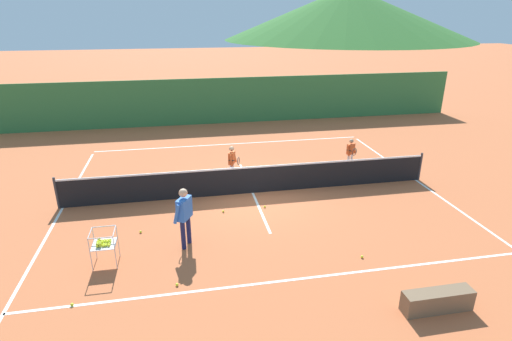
% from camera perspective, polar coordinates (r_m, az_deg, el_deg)
% --- Properties ---
extents(ground_plane, '(120.00, 120.00, 0.00)m').
position_cam_1_polar(ground_plane, '(14.02, -0.48, -3.15)').
color(ground_plane, '#BC6038').
extents(line_baseline_near, '(12.30, 0.08, 0.01)m').
position_cam_1_polar(line_baseline_near, '(9.83, 4.89, -15.03)').
color(line_baseline_near, white).
rests_on(line_baseline_near, ground).
extents(line_baseline_far, '(12.30, 0.08, 0.01)m').
position_cam_1_polar(line_baseline_far, '(19.22, -3.49, 3.74)').
color(line_baseline_far, white).
rests_on(line_baseline_far, ground).
extents(line_sideline_west, '(0.08, 10.59, 0.01)m').
position_cam_1_polar(line_sideline_west, '(14.37, -25.46, -4.74)').
color(line_sideline_west, white).
rests_on(line_sideline_west, ground).
extents(line_sideline_east, '(0.08, 10.59, 0.01)m').
position_cam_1_polar(line_sideline_east, '(16.19, 21.46, -1.23)').
color(line_sideline_east, white).
rests_on(line_sideline_east, ground).
extents(line_service_center, '(0.08, 5.62, 0.01)m').
position_cam_1_polar(line_service_center, '(14.02, -0.48, -3.14)').
color(line_service_center, white).
rests_on(line_service_center, ground).
extents(tennis_net, '(12.58, 0.08, 1.05)m').
position_cam_1_polar(tennis_net, '(13.82, -0.48, -1.27)').
color(tennis_net, '#333338').
rests_on(tennis_net, ground).
extents(instructor, '(0.53, 0.83, 1.65)m').
position_cam_1_polar(instructor, '(10.72, -10.02, -5.76)').
color(instructor, '#191E4C').
rests_on(instructor, ground).
extents(student_0, '(0.41, 0.70, 1.30)m').
position_cam_1_polar(student_0, '(14.83, -3.36, 1.48)').
color(student_0, silver).
rests_on(student_0, ground).
extents(student_1, '(0.48, 0.62, 1.20)m').
position_cam_1_polar(student_1, '(16.41, 13.15, 2.71)').
color(student_1, silver).
rests_on(student_1, ground).
extents(ball_cart, '(0.58, 0.58, 0.90)m').
position_cam_1_polar(ball_cart, '(10.69, -20.62, -9.50)').
color(ball_cart, '#B7B7BC').
rests_on(ball_cart, ground).
extents(tennis_ball_0, '(0.07, 0.07, 0.07)m').
position_cam_1_polar(tennis_ball_0, '(12.04, -15.87, -8.26)').
color(tennis_ball_0, yellow).
rests_on(tennis_ball_0, ground).
extents(tennis_ball_1, '(0.07, 0.07, 0.07)m').
position_cam_1_polar(tennis_ball_1, '(9.88, -24.38, -16.74)').
color(tennis_ball_1, yellow).
rests_on(tennis_ball_1, ground).
extents(tennis_ball_2, '(0.07, 0.07, 0.07)m').
position_cam_1_polar(tennis_ball_2, '(12.99, 1.23, -5.08)').
color(tennis_ball_2, yellow).
rests_on(tennis_ball_2, ground).
extents(tennis_ball_3, '(0.07, 0.07, 0.07)m').
position_cam_1_polar(tennis_ball_3, '(12.74, -4.61, -5.72)').
color(tennis_ball_3, yellow).
rests_on(tennis_ball_3, ground).
extents(tennis_ball_4, '(0.07, 0.07, 0.07)m').
position_cam_1_polar(tennis_ball_4, '(9.78, -11.01, -15.41)').
color(tennis_ball_4, yellow).
rests_on(tennis_ball_4, ground).
extents(tennis_ball_5, '(0.07, 0.07, 0.07)m').
position_cam_1_polar(tennis_ball_5, '(10.87, 14.63, -11.61)').
color(tennis_ball_5, yellow).
rests_on(tennis_ball_5, ground).
extents(windscreen_fence, '(27.05, 0.08, 2.49)m').
position_cam_1_polar(windscreen_fence, '(22.68, -4.87, 9.69)').
color(windscreen_fence, '#33753D').
rests_on(windscreen_fence, ground).
extents(courtside_bench, '(1.50, 0.36, 0.46)m').
position_cam_1_polar(courtside_bench, '(9.63, 24.06, -16.31)').
color(courtside_bench, brown).
rests_on(courtside_bench, ground).
extents(hill_0, '(53.07, 53.07, 10.74)m').
position_cam_1_polar(hill_0, '(95.72, 12.66, 20.68)').
color(hill_0, '#2D6628').
rests_on(hill_0, ground).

